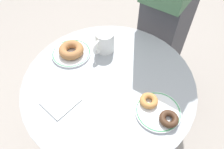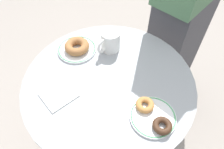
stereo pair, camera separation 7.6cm
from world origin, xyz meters
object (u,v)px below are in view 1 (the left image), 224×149
at_px(cafe_table, 109,107).
at_px(donut_chocolate, 169,119).
at_px(plate_left, 71,53).
at_px(paper_napkin, 61,101).
at_px(donut_old_fashioned, 149,101).
at_px(coffee_mug, 104,42).
at_px(donut_cinnamon, 71,50).
at_px(person_figure, 173,0).
at_px(plate_right, 158,111).

height_order(cafe_table, donut_chocolate, donut_chocolate).
height_order(plate_left, paper_napkin, plate_left).
height_order(donut_old_fashioned, coffee_mug, coffee_mug).
distance_m(cafe_table, plate_left, 0.33).
xyz_separation_m(plate_left, coffee_mug, (0.08, 0.14, 0.04)).
distance_m(plate_left, donut_cinnamon, 0.02).
xyz_separation_m(donut_chocolate, donut_old_fashioned, (-0.10, 0.00, 0.00)).
bearing_deg(paper_napkin, donut_chocolate, 36.37).
distance_m(cafe_table, coffee_mug, 0.33).
xyz_separation_m(donut_old_fashioned, person_figure, (-0.34, 0.56, 0.04)).
xyz_separation_m(plate_left, donut_old_fashioned, (0.43, 0.07, 0.02)).
height_order(donut_cinnamon, donut_chocolate, donut_cinnamon).
relative_size(donut_chocolate, donut_old_fashioned, 1.00).
height_order(plate_right, donut_old_fashioned, donut_old_fashioned).
bearing_deg(person_figure, donut_cinnamon, -97.83).
relative_size(plate_right, donut_cinnamon, 1.51).
distance_m(donut_old_fashioned, coffee_mug, 0.36).
bearing_deg(donut_cinnamon, plate_right, 8.39).
bearing_deg(donut_chocolate, donut_old_fashioned, 178.54).
xyz_separation_m(paper_napkin, person_figure, (-0.10, 0.81, 0.07)).
xyz_separation_m(cafe_table, plate_left, (-0.24, -0.03, 0.23)).
height_order(cafe_table, person_figure, person_figure).
bearing_deg(cafe_table, plate_left, -173.62).
bearing_deg(plate_left, paper_napkin, -44.15).
distance_m(paper_napkin, coffee_mug, 0.34).
relative_size(plate_left, coffee_mug, 1.39).
distance_m(paper_napkin, person_figure, 0.82).
bearing_deg(coffee_mug, donut_old_fashioned, -11.11).
distance_m(cafe_table, donut_cinnamon, 0.34).
height_order(cafe_table, plate_left, plate_left).
xyz_separation_m(plate_left, donut_cinnamon, (0.01, 0.00, 0.02)).
bearing_deg(paper_napkin, person_figure, 96.85).
height_order(paper_napkin, coffee_mug, coffee_mug).
xyz_separation_m(paper_napkin, coffee_mug, (-0.11, 0.32, 0.05)).
xyz_separation_m(donut_old_fashioned, coffee_mug, (-0.35, 0.07, 0.03)).
bearing_deg(paper_napkin, plate_left, 135.85).
xyz_separation_m(donut_cinnamon, donut_old_fashioned, (0.42, 0.07, -0.01)).
relative_size(cafe_table, paper_napkin, 5.84).
xyz_separation_m(cafe_table, plate_right, (0.24, 0.04, 0.23)).
bearing_deg(donut_chocolate, donut_cinnamon, -172.73).
bearing_deg(plate_right, donut_cinnamon, -171.61).
distance_m(cafe_table, paper_napkin, 0.31).
bearing_deg(donut_chocolate, plate_right, 176.67).
bearing_deg(donut_chocolate, plate_left, -172.77).
relative_size(donut_cinnamon, paper_napkin, 0.91).
bearing_deg(cafe_table, coffee_mug, 144.84).
bearing_deg(donut_cinnamon, plate_left, -177.43).
xyz_separation_m(plate_right, donut_cinnamon, (-0.48, -0.07, 0.02)).
bearing_deg(coffee_mug, cafe_table, -35.16).
xyz_separation_m(cafe_table, coffee_mug, (-0.16, 0.11, 0.27)).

